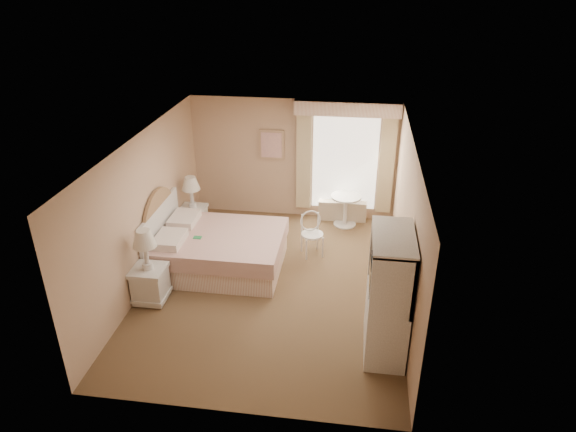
# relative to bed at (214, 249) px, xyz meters

# --- Properties ---
(room) EXTENTS (4.21, 5.51, 2.51)m
(room) POSITION_rel_bed_xyz_m (1.12, -0.44, 0.88)
(room) COLOR brown
(room) RESTS_ON ground
(window) EXTENTS (2.05, 0.22, 2.51)m
(window) POSITION_rel_bed_xyz_m (2.17, 2.21, 0.97)
(window) COLOR white
(window) RESTS_ON room
(framed_art) EXTENTS (0.52, 0.04, 0.62)m
(framed_art) POSITION_rel_bed_xyz_m (0.67, 2.27, 1.18)
(framed_art) COLOR tan
(framed_art) RESTS_ON room
(bed) EXTENTS (2.20, 1.73, 1.53)m
(bed) POSITION_rel_bed_xyz_m (0.00, 0.00, 0.00)
(bed) COLOR tan
(bed) RESTS_ON room
(nightstand_near) EXTENTS (0.52, 0.52, 1.25)m
(nightstand_near) POSITION_rel_bed_xyz_m (-0.72, -1.13, 0.10)
(nightstand_near) COLOR white
(nightstand_near) RESTS_ON room
(nightstand_far) EXTENTS (0.50, 0.50, 1.20)m
(nightstand_far) POSITION_rel_bed_xyz_m (-0.72, 1.16, 0.09)
(nightstand_far) COLOR white
(nightstand_far) RESTS_ON room
(round_table) EXTENTS (0.62, 0.62, 0.65)m
(round_table) POSITION_rel_bed_xyz_m (2.23, 1.96, 0.07)
(round_table) COLOR silver
(round_table) RESTS_ON room
(cafe_chair) EXTENTS (0.53, 0.53, 0.84)m
(cafe_chair) POSITION_rel_bed_xyz_m (1.66, 0.71, 0.12)
(cafe_chair) COLOR silver
(cafe_chair) RESTS_ON room
(armoire) EXTENTS (0.54, 1.08, 1.80)m
(armoire) POSITION_rel_bed_xyz_m (2.93, -1.75, 0.38)
(armoire) COLOR white
(armoire) RESTS_ON room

